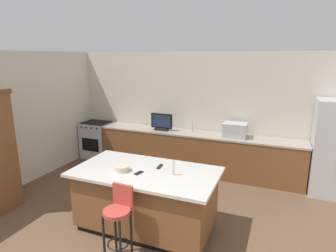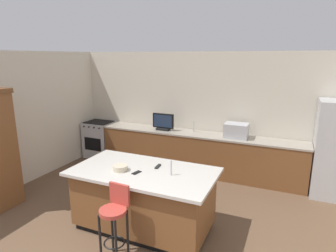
# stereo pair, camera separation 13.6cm
# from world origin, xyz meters

# --- Properties ---
(wall_back) EXTENTS (6.86, 0.12, 2.66)m
(wall_back) POSITION_xyz_m (0.00, 4.62, 1.33)
(wall_back) COLOR beige
(wall_back) RESTS_ON ground_plane
(wall_left) EXTENTS (0.12, 5.02, 2.66)m
(wall_left) POSITION_xyz_m (-3.23, 2.31, 1.33)
(wall_left) COLOR beige
(wall_left) RESTS_ON ground_plane
(counter_back) EXTENTS (4.58, 0.62, 0.91)m
(counter_back) POSITION_xyz_m (-0.12, 4.24, 0.46)
(counter_back) COLOR brown
(counter_back) RESTS_ON ground_plane
(kitchen_island) EXTENTS (2.12, 1.15, 0.93)m
(kitchen_island) POSITION_xyz_m (-0.19, 1.85, 0.48)
(kitchen_island) COLOR black
(kitchen_island) RESTS_ON ground_plane
(range_oven) EXTENTS (0.70, 0.63, 0.93)m
(range_oven) POSITION_xyz_m (-2.77, 4.24, 0.46)
(range_oven) COLOR #B7BABF
(range_oven) RESTS_ON ground_plane
(microwave) EXTENTS (0.48, 0.36, 0.30)m
(microwave) POSITION_xyz_m (0.72, 4.24, 1.06)
(microwave) COLOR #B7BABF
(microwave) RESTS_ON counter_back
(tv_monitor) EXTENTS (0.50, 0.16, 0.38)m
(tv_monitor) POSITION_xyz_m (-0.93, 4.19, 1.09)
(tv_monitor) COLOR black
(tv_monitor) RESTS_ON counter_back
(sink_faucet_back) EXTENTS (0.02, 0.02, 0.24)m
(sink_faucet_back) POSITION_xyz_m (-0.25, 4.34, 1.03)
(sink_faucet_back) COLOR #B2B2B7
(sink_faucet_back) RESTS_ON counter_back
(sink_faucet_island) EXTENTS (0.02, 0.02, 0.22)m
(sink_faucet_island) POSITION_xyz_m (0.25, 1.85, 1.04)
(sink_faucet_island) COLOR #B2B2B7
(sink_faucet_island) RESTS_ON kitchen_island
(bar_stool_center) EXTENTS (0.34, 0.35, 1.00)m
(bar_stool_center) POSITION_xyz_m (-0.19, 1.08, 0.61)
(bar_stool_center) COLOR #B23D33
(bar_stool_center) RESTS_ON ground_plane
(fruit_bowl) EXTENTS (0.22, 0.22, 0.08)m
(fruit_bowl) POSITION_xyz_m (-0.49, 1.71, 0.97)
(fruit_bowl) COLOR beige
(fruit_bowl) RESTS_ON kitchen_island
(cell_phone) EXTENTS (0.10, 0.16, 0.01)m
(cell_phone) POSITION_xyz_m (-0.23, 1.73, 0.94)
(cell_phone) COLOR black
(cell_phone) RESTS_ON kitchen_island
(tv_remote) EXTENTS (0.06, 0.17, 0.02)m
(tv_remote) POSITION_xyz_m (-0.05, 2.05, 0.94)
(tv_remote) COLOR black
(tv_remote) RESTS_ON kitchen_island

